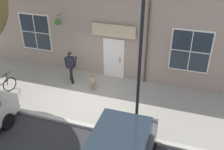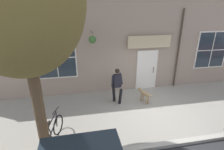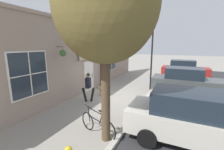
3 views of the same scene
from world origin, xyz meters
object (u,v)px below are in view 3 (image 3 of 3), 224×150
object	(u,v)px
pedestrian_walking	(88,85)
parked_car_mid_block	(186,81)
leaning_bicycle	(97,124)
parked_car_nearest_curb	(193,118)
dog_on_leash	(102,89)
parked_car_far_end	(184,69)
street_lamp	(152,41)
street_tree_by_curb	(106,8)

from	to	relation	value
pedestrian_walking	parked_car_mid_block	world-z (taller)	parked_car_mid_block
leaning_bicycle	parked_car_nearest_curb	world-z (taller)	parked_car_nearest_curb
dog_on_leash	parked_car_far_end	bearing A→B (deg)	60.39
parked_car_nearest_curb	street_lamp	distance (m)	6.67
street_tree_by_curb	dog_on_leash	bearing A→B (deg)	121.40
pedestrian_walking	parked_car_far_end	size ratio (longest dim) A/B	0.39
parked_car_mid_block	pedestrian_walking	bearing A→B (deg)	-141.85
pedestrian_walking	leaning_bicycle	xyz separation A→B (m)	(2.15, -2.57, -0.62)
dog_on_leash	parked_car_mid_block	distance (m)	5.55
street_lamp	pedestrian_walking	bearing A→B (deg)	-124.30
parked_car_nearest_curb	parked_car_mid_block	world-z (taller)	same
street_tree_by_curb	leaning_bicycle	world-z (taller)	street_tree_by_curb
pedestrian_walking	street_tree_by_curb	xyz separation A→B (m)	(2.61, -2.73, 3.26)
street_tree_by_curb	parked_car_nearest_curb	xyz separation A→B (m)	(2.60, 1.09, -3.38)
leaning_bicycle	parked_car_mid_block	distance (m)	7.13
parked_car_nearest_curb	parked_car_far_end	size ratio (longest dim) A/B	1.00
street_lamp	parked_car_far_end	bearing A→B (deg)	68.53
dog_on_leash	pedestrian_walking	bearing A→B (deg)	-98.61
pedestrian_walking	parked_car_far_end	bearing A→B (deg)	62.79
parked_car_far_end	street_tree_by_curb	bearing A→B (deg)	-100.57
dog_on_leash	parked_car_far_end	xyz separation A→B (m)	(4.71, 8.29, 0.45)
pedestrian_walking	parked_car_nearest_curb	bearing A→B (deg)	-17.50
parked_car_nearest_curb	street_lamp	size ratio (longest dim) A/B	0.80
leaning_bicycle	parked_car_far_end	distance (m)	12.41
parked_car_far_end	leaning_bicycle	bearing A→B (deg)	-102.78
leaning_bicycle	pedestrian_walking	bearing A→B (deg)	129.98
parked_car_nearest_curb	parked_car_mid_block	bearing A→B (deg)	91.95
street_tree_by_curb	street_lamp	world-z (taller)	street_tree_by_curb
dog_on_leash	parked_car_mid_block	size ratio (longest dim) A/B	0.21
pedestrian_walking	parked_car_nearest_curb	size ratio (longest dim) A/B	0.39
parked_car_far_end	street_lamp	size ratio (longest dim) A/B	0.80
parked_car_mid_block	parked_car_far_end	distance (m)	5.58
parked_car_mid_block	parked_car_far_end	size ratio (longest dim) A/B	1.00
dog_on_leash	leaning_bicycle	distance (m)	4.29
leaning_bicycle	parked_car_nearest_curb	size ratio (longest dim) A/B	0.39
pedestrian_walking	street_tree_by_curb	distance (m)	4.99
parked_car_mid_block	street_lamp	size ratio (longest dim) A/B	0.80
leaning_bicycle	parked_car_nearest_curb	distance (m)	3.23
parked_car_nearest_curb	dog_on_leash	bearing A→B (deg)	150.15
leaning_bicycle	parked_car_mid_block	size ratio (longest dim) A/B	0.39
pedestrian_walking	dog_on_leash	bearing A→B (deg)	81.39
parked_car_far_end	pedestrian_walking	bearing A→B (deg)	-117.21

